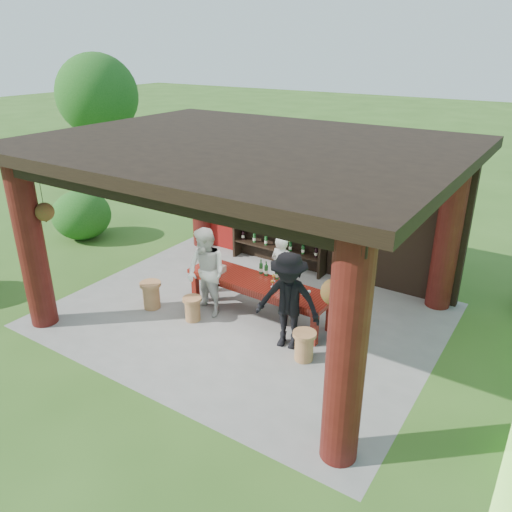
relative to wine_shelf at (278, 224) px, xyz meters
The scene contains 15 objects.
ground 2.77m from the wine_shelf, 74.03° to the right, with size 90.00×90.00×0.00m, color #2D5119.
pavilion 2.38m from the wine_shelf, 71.21° to the right, with size 7.50×6.00×3.60m.
wine_shelf is the anchor object (origin of this frame).
tasting_table 2.53m from the wine_shelf, 67.77° to the right, with size 3.14×0.93×0.75m.
stool_near_left 3.30m from the wine_shelf, 90.87° to the right, with size 0.38×0.38×0.50m.
stool_near_right 4.07m from the wine_shelf, 52.55° to the right, with size 0.41×0.41×0.54m.
stool_far_left 3.53m from the wine_shelf, 108.42° to the right, with size 0.44×0.44×0.57m.
host 2.09m from the wine_shelf, 56.89° to the right, with size 0.58×0.38×1.60m, color white.
guest_woman 2.82m from the wine_shelf, 89.47° to the right, with size 0.88×0.69×1.81m, color silver.
guest_man 3.55m from the wine_shelf, 56.31° to the right, with size 1.18×0.68×1.83m, color black.
table_bottles 2.21m from the wine_shelf, 64.50° to the right, with size 0.48×0.12×0.31m.
table_glasses 2.85m from the wine_shelf, 55.03° to the right, with size 0.96×0.39×0.15m.
napkin_basket 2.38m from the wine_shelf, 90.15° to the right, with size 0.26×0.18×0.14m, color #BF6672.
shrubs 3.06m from the wine_shelf, 27.38° to the right, with size 15.04×7.99×1.36m.
trees 5.00m from the wine_shelf, ahead, with size 22.79×9.66×4.80m.
Camera 1 is at (5.02, -7.27, 5.10)m, focal length 35.00 mm.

